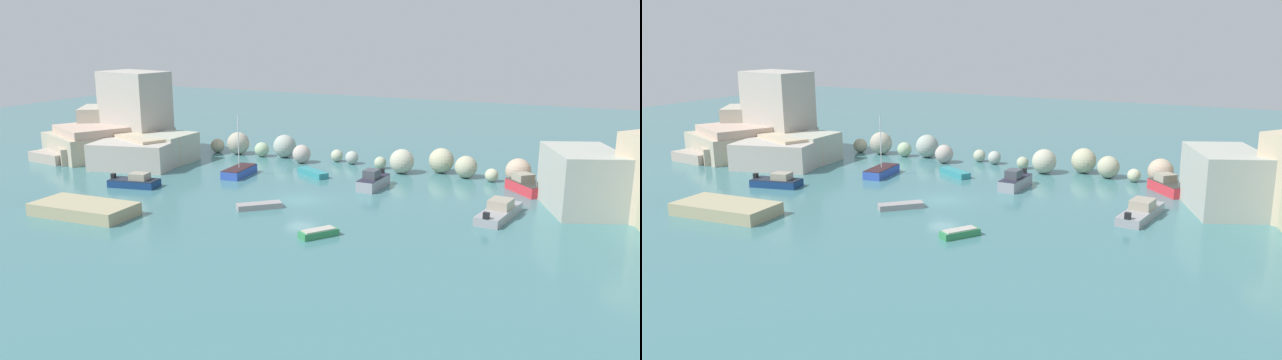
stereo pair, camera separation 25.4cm
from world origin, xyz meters
TOP-DOWN VIEW (x-y plane):
  - cove_water at (0.00, 0.00)m, footprint 160.00×160.00m
  - cliff_headland_left at (-27.83, 7.91)m, footprint 19.12×19.61m
  - rock_breakwater at (-0.96, 15.03)m, footprint 37.23×4.59m
  - stone_dock at (-13.56, -11.88)m, footprint 8.58×4.53m
  - channel_buoy at (3.24, 10.63)m, footprint 0.69×0.69m
  - moored_boat_0 at (16.69, 2.30)m, footprint 2.64×6.69m
  - moored_boat_1 at (-1.87, -3.97)m, footprint 3.51×3.46m
  - moored_boat_2 at (-16.38, -2.77)m, footprint 4.95×2.92m
  - moored_boat_3 at (-10.04, 5.49)m, footprint 2.36×4.83m
  - moored_boat_4 at (4.10, 6.73)m, footprint 1.72×4.56m
  - moored_boat_5 at (17.28, 11.43)m, footprint 4.29×4.44m
  - moored_boat_6 at (5.91, -8.39)m, footprint 2.49×3.03m
  - moored_boat_7 at (-3.37, 8.86)m, footprint 4.16×3.07m

SIDE VIEW (x-z plane):
  - cove_water at x=0.00m, z-range 0.00..0.00m
  - moored_boat_1 at x=-1.87m, z-range 0.00..0.48m
  - moored_boat_6 at x=5.91m, z-range -0.01..0.58m
  - moored_boat_7 at x=-3.37m, z-range 0.00..0.59m
  - channel_buoy at x=3.24m, z-range 0.00..0.69m
  - moored_boat_3 at x=-10.04m, z-range -2.64..3.56m
  - moored_boat_2 at x=-16.38m, z-range -0.19..1.18m
  - stone_dock at x=-13.56m, z-range 0.00..1.02m
  - moored_boat_0 at x=16.69m, z-range -0.21..1.25m
  - moored_boat_5 at x=17.28m, z-range -0.19..1.50m
  - moored_boat_4 at x=4.10m, z-range -0.24..1.62m
  - rock_breakwater at x=-0.96m, z-range -0.15..2.48m
  - cliff_headland_left at x=-27.83m, z-range -2.40..7.33m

